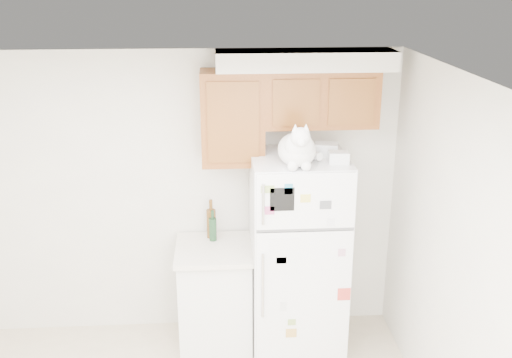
{
  "coord_description": "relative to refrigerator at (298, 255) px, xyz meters",
  "views": [
    {
      "loc": [
        0.37,
        -2.83,
        3.08
      ],
      "look_at": [
        0.67,
        1.55,
        1.55
      ],
      "focal_mm": 42.0,
      "sensor_mm": 36.0,
      "label": 1
    }
  ],
  "objects": [
    {
      "name": "room_shell",
      "position": [
        -0.9,
        -1.36,
        0.82
      ],
      "size": [
        3.84,
        4.04,
        2.52
      ],
      "color": "silver",
      "rests_on": "ground_plane"
    },
    {
      "name": "refrigerator",
      "position": [
        0.0,
        0.0,
        0.0
      ],
      "size": [
        0.76,
        0.78,
        1.7
      ],
      "color": "white",
      "rests_on": "ground_plane"
    },
    {
      "name": "base_counter",
      "position": [
        -0.69,
        0.07,
        -0.39
      ],
      "size": [
        0.64,
        0.64,
        0.92
      ],
      "color": "white",
      "rests_on": "ground_plane"
    },
    {
      "name": "cat",
      "position": [
        -0.05,
        -0.21,
        0.98
      ],
      "size": [
        0.35,
        0.52,
        0.36
      ],
      "color": "white",
      "rests_on": "refrigerator"
    },
    {
      "name": "storage_box_back",
      "position": [
        0.21,
        0.04,
        0.9
      ],
      "size": [
        0.2,
        0.17,
        0.1
      ],
      "primitive_type": "cube",
      "rotation": [
        0.0,
        0.0,
        -0.23
      ],
      "color": "white",
      "rests_on": "refrigerator"
    },
    {
      "name": "storage_box_front",
      "position": [
        0.27,
        -0.16,
        0.89
      ],
      "size": [
        0.16,
        0.12,
        0.09
      ],
      "primitive_type": "cube",
      "rotation": [
        0.0,
        0.0,
        -0.06
      ],
      "color": "white",
      "rests_on": "refrigerator"
    },
    {
      "name": "bottle_green",
      "position": [
        -0.7,
        0.2,
        0.2
      ],
      "size": [
        0.06,
        0.06,
        0.27
      ],
      "primitive_type": null,
      "color": "#19381E",
      "rests_on": "base_counter"
    },
    {
      "name": "bottle_amber",
      "position": [
        -0.71,
        0.26,
        0.24
      ],
      "size": [
        0.08,
        0.08,
        0.34
      ],
      "primitive_type": null,
      "color": "#593814",
      "rests_on": "base_counter"
    }
  ]
}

